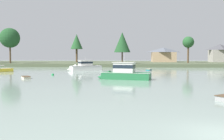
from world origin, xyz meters
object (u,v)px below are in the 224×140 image
(cruiser_white, at_px, (83,68))
(dinghy_cream, at_px, (26,78))
(cruiser_green, at_px, (121,75))
(dinghy_teal, at_px, (149,70))
(mooring_buoy_green, at_px, (53,75))

(cruiser_white, relative_size, dinghy_cream, 3.10)
(cruiser_green, xyz_separation_m, dinghy_cream, (-16.04, 0.26, -0.55))
(dinghy_teal, bearing_deg, cruiser_green, -103.88)
(dinghy_cream, height_order, dinghy_teal, dinghy_cream)
(cruiser_green, bearing_deg, dinghy_teal, 76.12)
(dinghy_cream, distance_m, dinghy_teal, 33.84)
(dinghy_teal, relative_size, mooring_buoy_green, 4.81)
(cruiser_white, distance_m, dinghy_cream, 23.59)
(cruiser_green, bearing_deg, dinghy_cream, 179.08)
(mooring_buoy_green, bearing_deg, dinghy_cream, -108.91)
(cruiser_green, distance_m, dinghy_cream, 16.05)
(dinghy_teal, height_order, mooring_buoy_green, mooring_buoy_green)
(cruiser_white, height_order, mooring_buoy_green, cruiser_white)
(cruiser_white, bearing_deg, mooring_buoy_green, -100.37)
(cruiser_white, xyz_separation_m, dinghy_teal, (17.05, 2.41, -0.50))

